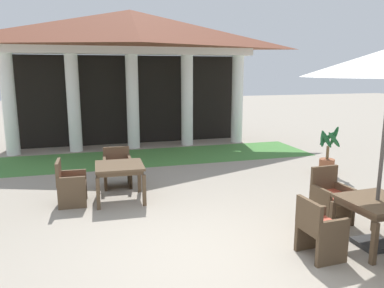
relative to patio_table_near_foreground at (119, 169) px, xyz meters
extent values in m
plane|color=#9E9384|center=(0.94, -2.69, -0.64)|extent=(60.00, 60.00, 0.00)
cylinder|color=white|center=(-2.77, 5.07, 0.89)|extent=(0.40, 0.40, 3.06)
cylinder|color=white|center=(-0.92, 5.07, 0.89)|extent=(0.40, 0.40, 3.06)
cylinder|color=white|center=(0.94, 5.07, 0.89)|extent=(0.40, 0.40, 3.06)
cylinder|color=white|center=(2.79, 5.07, 0.89)|extent=(0.40, 0.40, 3.06)
cylinder|color=white|center=(4.65, 5.07, 0.89)|extent=(0.40, 0.40, 3.06)
cube|color=white|center=(0.94, 5.07, 2.54)|extent=(8.22, 0.70, 0.24)
pyramid|color=brown|center=(0.94, 5.07, 3.23)|extent=(8.62, 3.17, 1.13)
cube|color=black|center=(0.94, 5.97, 0.89)|extent=(8.02, 0.16, 3.06)
cube|color=#47843D|center=(0.94, 3.55, -0.63)|extent=(10.42, 2.36, 0.01)
cube|color=brown|center=(0.00, 0.00, 0.08)|extent=(0.96, 0.96, 0.05)
cube|color=brown|center=(0.00, 0.00, 0.01)|extent=(0.88, 0.88, 0.07)
cube|color=brown|center=(-0.44, -0.42, -0.33)|extent=(0.07, 0.07, 0.62)
cube|color=brown|center=(0.42, -0.44, -0.33)|extent=(0.07, 0.07, 0.62)
cube|color=brown|center=(-0.42, 0.44, -0.33)|extent=(0.07, 0.07, 0.62)
cube|color=brown|center=(0.44, 0.42, -0.33)|extent=(0.07, 0.07, 0.62)
cube|color=brown|center=(0.03, 0.91, -0.22)|extent=(0.60, 0.57, 0.07)
cube|color=#C64C38|center=(0.03, 0.91, -0.16)|extent=(0.55, 0.53, 0.05)
cube|color=brown|center=(0.04, 1.16, 0.02)|extent=(0.59, 0.08, 0.41)
cube|color=brown|center=(0.30, 0.90, -0.30)|extent=(0.08, 0.55, 0.68)
cube|color=brown|center=(-0.24, 0.92, -0.30)|extent=(0.08, 0.55, 0.68)
cube|color=brown|center=(0.29, 0.65, -0.44)|extent=(0.06, 0.06, 0.39)
cube|color=brown|center=(-0.24, 0.67, -0.44)|extent=(0.06, 0.06, 0.39)
cube|color=brown|center=(0.30, 1.15, -0.44)|extent=(0.06, 0.06, 0.39)
cube|color=brown|center=(-0.23, 1.17, -0.44)|extent=(0.06, 0.06, 0.39)
cube|color=brown|center=(-0.91, 0.03, -0.25)|extent=(0.54, 0.58, 0.07)
cube|color=#C64C38|center=(-0.91, 0.03, -0.19)|extent=(0.49, 0.53, 0.05)
cube|color=brown|center=(-1.15, 0.04, 0.02)|extent=(0.08, 0.56, 0.46)
cube|color=brown|center=(-0.90, 0.29, -0.33)|extent=(0.52, 0.08, 0.62)
cube|color=brown|center=(-0.92, -0.23, -0.33)|extent=(0.52, 0.08, 0.62)
cube|color=brown|center=(-0.67, 0.27, -0.46)|extent=(0.06, 0.06, 0.36)
cube|color=brown|center=(-0.69, -0.23, -0.46)|extent=(0.06, 0.06, 0.36)
cube|color=brown|center=(-1.13, 0.29, -0.46)|extent=(0.06, 0.06, 0.36)
cube|color=brown|center=(-1.15, -0.22, -0.46)|extent=(0.06, 0.06, 0.36)
cube|color=brown|center=(3.42, -3.08, 0.06)|extent=(0.95, 0.95, 0.05)
cube|color=brown|center=(3.42, -3.08, 0.00)|extent=(0.88, 0.88, 0.08)
cube|color=brown|center=(3.02, -3.52, -0.34)|extent=(0.07, 0.07, 0.60)
cube|color=brown|center=(2.98, -2.68, -0.34)|extent=(0.07, 0.07, 0.60)
cube|color=brown|center=(3.82, -2.64, -0.34)|extent=(0.07, 0.07, 0.60)
cube|color=#2D2D2D|center=(3.42, -3.08, -0.60)|extent=(0.47, 0.47, 0.07)
cylinder|color=#4C4742|center=(3.42, -3.08, 0.68)|extent=(0.05, 0.05, 2.65)
cube|color=brown|center=(2.47, -3.12, -0.22)|extent=(0.51, 0.55, 0.07)
cube|color=#C64C38|center=(2.47, -3.12, -0.16)|extent=(0.46, 0.51, 0.05)
cube|color=brown|center=(2.25, -3.13, 0.01)|extent=(0.08, 0.53, 0.40)
cube|color=brown|center=(2.46, -2.88, -0.32)|extent=(0.48, 0.08, 0.63)
cube|color=brown|center=(2.48, -3.37, -0.32)|extent=(0.48, 0.08, 0.63)
cube|color=brown|center=(2.67, -2.88, -0.45)|extent=(0.06, 0.06, 0.38)
cube|color=brown|center=(2.69, -3.35, -0.45)|extent=(0.06, 0.06, 0.38)
cube|color=brown|center=(2.25, -2.90, -0.45)|extent=(0.06, 0.06, 0.38)
cube|color=brown|center=(2.27, -3.37, -0.45)|extent=(0.06, 0.06, 0.38)
cube|color=brown|center=(3.38, -2.13, -0.21)|extent=(0.55, 0.55, 0.07)
cube|color=#C64C38|center=(3.38, -2.13, -0.15)|extent=(0.50, 0.51, 0.05)
cube|color=brown|center=(3.37, -1.89, 0.06)|extent=(0.53, 0.08, 0.47)
cube|color=brown|center=(3.62, -2.12, -0.32)|extent=(0.08, 0.53, 0.64)
cube|color=brown|center=(3.14, -2.14, -0.32)|extent=(0.08, 0.53, 0.64)
cube|color=brown|center=(3.62, -2.36, -0.44)|extent=(0.06, 0.06, 0.39)
cube|color=brown|center=(3.16, -2.38, -0.44)|extent=(0.06, 0.06, 0.39)
cube|color=brown|center=(3.60, -1.88, -0.44)|extent=(0.06, 0.06, 0.39)
cube|color=brown|center=(3.13, -1.91, -0.44)|extent=(0.06, 0.06, 0.39)
cylinder|color=#995638|center=(5.13, 0.44, -0.44)|extent=(0.37, 0.37, 0.40)
cylinder|color=brown|center=(5.13, 0.44, -0.07)|extent=(0.07, 0.07, 0.33)
ellipsoid|color=#1E562D|center=(5.27, 0.42, 0.34)|extent=(0.15, 0.39, 0.56)
ellipsoid|color=#1E562D|center=(5.20, 0.59, 0.25)|extent=(0.41, 0.25, 0.40)
ellipsoid|color=#1E562D|center=(5.01, 0.52, 0.27)|extent=(0.29, 0.35, 0.42)
ellipsoid|color=#1E562D|center=(5.02, 0.38, 0.29)|extent=(0.26, 0.34, 0.44)
ellipsoid|color=#1E562D|center=(5.15, 0.26, 0.28)|extent=(0.45, 0.16, 0.46)
camera|label=1|loc=(-0.61, -7.30, 1.95)|focal=34.99mm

